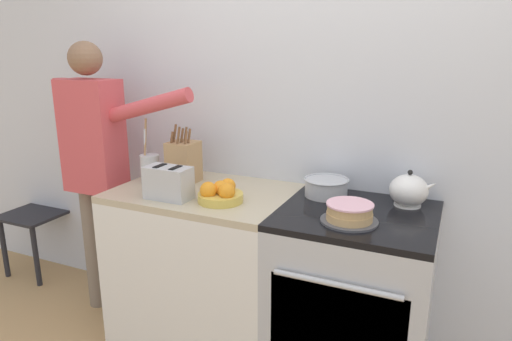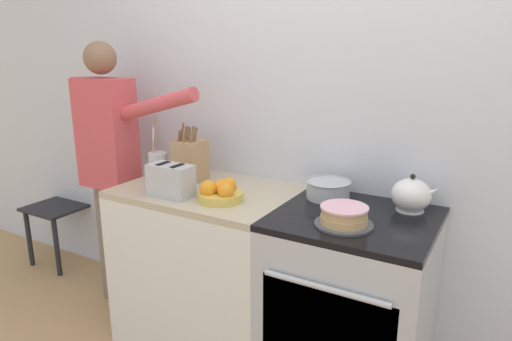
{
  "view_description": "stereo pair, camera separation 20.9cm",
  "coord_description": "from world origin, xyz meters",
  "px_view_note": "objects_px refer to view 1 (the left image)",
  "views": [
    {
      "loc": [
        0.61,
        -1.64,
        1.62
      ],
      "look_at": [
        -0.26,
        0.29,
        1.04
      ],
      "focal_mm": 32.0,
      "sensor_mm": 36.0,
      "label": 1
    },
    {
      "loc": [
        0.8,
        -1.54,
        1.62
      ],
      "look_at": [
        -0.26,
        0.29,
        1.04
      ],
      "focal_mm": 32.0,
      "sensor_mm": 36.0,
      "label": 2
    }
  ],
  "objects_px": {
    "mixing_bowl": "(326,187)",
    "knife_block": "(184,162)",
    "toaster": "(168,183)",
    "stove_range": "(352,300)",
    "fruit_bowl": "(221,193)",
    "layer_cake": "(350,213)",
    "dining_chair": "(44,204)",
    "person_baker": "(96,158)",
    "tea_kettle": "(409,191)",
    "utensil_crock": "(150,168)"
  },
  "relations": [
    {
      "from": "tea_kettle",
      "to": "dining_chair",
      "type": "height_order",
      "value": "tea_kettle"
    },
    {
      "from": "knife_block",
      "to": "toaster",
      "type": "relative_size",
      "value": 1.32
    },
    {
      "from": "fruit_bowl",
      "to": "person_baker",
      "type": "relative_size",
      "value": 0.13
    },
    {
      "from": "dining_chair",
      "to": "toaster",
      "type": "bearing_deg",
      "value": -17.28
    },
    {
      "from": "utensil_crock",
      "to": "fruit_bowl",
      "type": "height_order",
      "value": "utensil_crock"
    },
    {
      "from": "mixing_bowl",
      "to": "knife_block",
      "type": "bearing_deg",
      "value": -173.97
    },
    {
      "from": "layer_cake",
      "to": "fruit_bowl",
      "type": "height_order",
      "value": "fruit_bowl"
    },
    {
      "from": "knife_block",
      "to": "fruit_bowl",
      "type": "distance_m",
      "value": 0.41
    },
    {
      "from": "dining_chair",
      "to": "layer_cake",
      "type": "bearing_deg",
      "value": -9.45
    },
    {
      "from": "stove_range",
      "to": "knife_block",
      "type": "xyz_separation_m",
      "value": [
        -0.98,
        0.09,
        0.56
      ]
    },
    {
      "from": "knife_block",
      "to": "layer_cake",
      "type": "bearing_deg",
      "value": -12.68
    },
    {
      "from": "mixing_bowl",
      "to": "knife_block",
      "type": "relative_size",
      "value": 0.7
    },
    {
      "from": "layer_cake",
      "to": "dining_chair",
      "type": "xyz_separation_m",
      "value": [
        -2.34,
        0.41,
        -0.43
      ]
    },
    {
      "from": "knife_block",
      "to": "stove_range",
      "type": "bearing_deg",
      "value": -5.21
    },
    {
      "from": "knife_block",
      "to": "dining_chair",
      "type": "bearing_deg",
      "value": 172.12
    },
    {
      "from": "mixing_bowl",
      "to": "dining_chair",
      "type": "relative_size",
      "value": 0.26
    },
    {
      "from": "layer_cake",
      "to": "person_baker",
      "type": "xyz_separation_m",
      "value": [
        -1.54,
        0.15,
        0.06
      ]
    },
    {
      "from": "tea_kettle",
      "to": "mixing_bowl",
      "type": "bearing_deg",
      "value": -177.24
    },
    {
      "from": "layer_cake",
      "to": "dining_chair",
      "type": "height_order",
      "value": "layer_cake"
    },
    {
      "from": "mixing_bowl",
      "to": "knife_block",
      "type": "distance_m",
      "value": 0.79
    },
    {
      "from": "mixing_bowl",
      "to": "utensil_crock",
      "type": "xyz_separation_m",
      "value": [
        -0.95,
        -0.17,
        0.04
      ]
    },
    {
      "from": "tea_kettle",
      "to": "utensil_crock",
      "type": "bearing_deg",
      "value": -172.16
    },
    {
      "from": "tea_kettle",
      "to": "mixing_bowl",
      "type": "distance_m",
      "value": 0.4
    },
    {
      "from": "tea_kettle",
      "to": "knife_block",
      "type": "relative_size",
      "value": 0.68
    },
    {
      "from": "toaster",
      "to": "dining_chair",
      "type": "distance_m",
      "value": 1.6
    },
    {
      "from": "stove_range",
      "to": "dining_chair",
      "type": "bearing_deg",
      "value": 173.23
    },
    {
      "from": "fruit_bowl",
      "to": "dining_chair",
      "type": "relative_size",
      "value": 0.26
    },
    {
      "from": "stove_range",
      "to": "knife_block",
      "type": "bearing_deg",
      "value": 174.79
    },
    {
      "from": "knife_block",
      "to": "person_baker",
      "type": "xyz_separation_m",
      "value": [
        -0.57,
        -0.07,
        -0.02
      ]
    },
    {
      "from": "tea_kettle",
      "to": "fruit_bowl",
      "type": "relative_size",
      "value": 0.99
    },
    {
      "from": "mixing_bowl",
      "to": "knife_block",
      "type": "height_order",
      "value": "knife_block"
    },
    {
      "from": "utensil_crock",
      "to": "stove_range",
      "type": "bearing_deg",
      "value": -0.3
    },
    {
      "from": "layer_cake",
      "to": "toaster",
      "type": "bearing_deg",
      "value": -176.35
    },
    {
      "from": "toaster",
      "to": "dining_chair",
      "type": "xyz_separation_m",
      "value": [
        -1.45,
        0.47,
        -0.47
      ]
    },
    {
      "from": "layer_cake",
      "to": "dining_chair",
      "type": "relative_size",
      "value": 0.29
    },
    {
      "from": "tea_kettle",
      "to": "person_baker",
      "type": "height_order",
      "value": "person_baker"
    },
    {
      "from": "toaster",
      "to": "tea_kettle",
      "type": "bearing_deg",
      "value": 19.12
    },
    {
      "from": "stove_range",
      "to": "toaster",
      "type": "distance_m",
      "value": 1.05
    },
    {
      "from": "layer_cake",
      "to": "dining_chair",
      "type": "distance_m",
      "value": 2.42
    },
    {
      "from": "mixing_bowl",
      "to": "fruit_bowl",
      "type": "bearing_deg",
      "value": -146.25
    },
    {
      "from": "tea_kettle",
      "to": "utensil_crock",
      "type": "relative_size",
      "value": 0.62
    },
    {
      "from": "layer_cake",
      "to": "utensil_crock",
      "type": "relative_size",
      "value": 0.7
    },
    {
      "from": "toaster",
      "to": "dining_chair",
      "type": "bearing_deg",
      "value": 162.26
    },
    {
      "from": "stove_range",
      "to": "person_baker",
      "type": "distance_m",
      "value": 1.64
    },
    {
      "from": "stove_range",
      "to": "layer_cake",
      "type": "xyz_separation_m",
      "value": [
        -0.01,
        -0.13,
        0.49
      ]
    },
    {
      "from": "utensil_crock",
      "to": "person_baker",
      "type": "height_order",
      "value": "person_baker"
    },
    {
      "from": "fruit_bowl",
      "to": "person_baker",
      "type": "height_order",
      "value": "person_baker"
    },
    {
      "from": "mixing_bowl",
      "to": "dining_chair",
      "type": "distance_m",
      "value": 2.2
    },
    {
      "from": "toaster",
      "to": "person_baker",
      "type": "height_order",
      "value": "person_baker"
    },
    {
      "from": "stove_range",
      "to": "toaster",
      "type": "bearing_deg",
      "value": -168.21
    }
  ]
}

